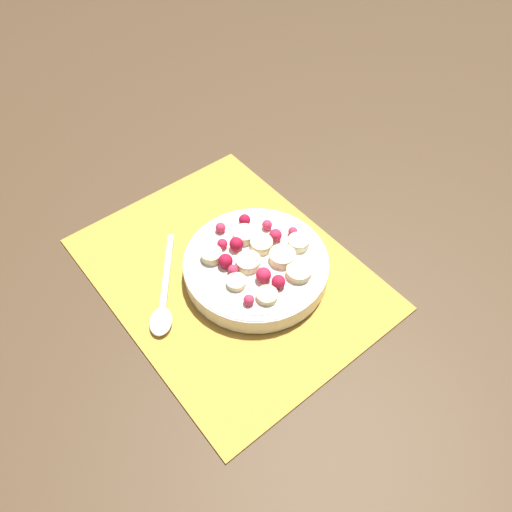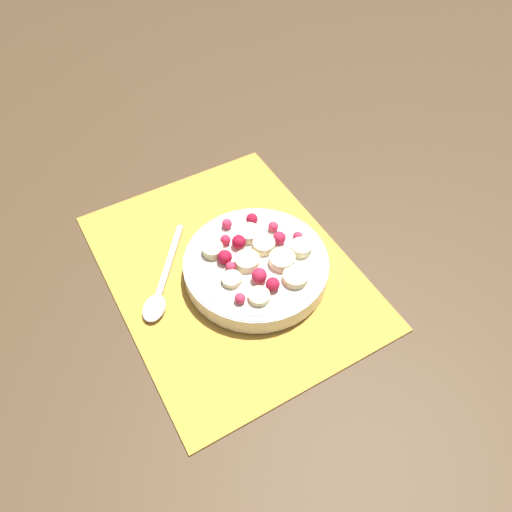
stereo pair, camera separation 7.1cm
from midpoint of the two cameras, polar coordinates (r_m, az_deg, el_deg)
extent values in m
plane|color=#4C3823|center=(0.75, -0.32, -1.82)|extent=(3.00, 3.00, 0.00)
cube|color=gold|center=(0.75, -0.32, -1.68)|extent=(0.44, 0.34, 0.01)
cylinder|color=white|center=(0.73, 2.78, -1.37)|extent=(0.21, 0.21, 0.03)
torus|color=white|center=(0.72, 2.82, -0.82)|extent=(0.21, 0.21, 0.01)
cylinder|color=white|center=(0.72, 2.83, -0.60)|extent=(0.19, 0.19, 0.00)
cylinder|color=#F4EAB7|center=(0.71, 1.85, -0.75)|extent=(0.04, 0.04, 0.01)
cylinder|color=beige|center=(0.67, 3.41, -4.81)|extent=(0.04, 0.04, 0.01)
cylinder|color=beige|center=(0.73, 3.71, 1.09)|extent=(0.04, 0.04, 0.01)
cylinder|color=beige|center=(0.72, -2.15, 0.54)|extent=(0.03, 0.03, 0.01)
cylinder|color=#F4EAB7|center=(0.74, 1.92, 2.43)|extent=(0.05, 0.05, 0.01)
cylinder|color=beige|center=(0.69, 0.15, -2.86)|extent=(0.04, 0.04, 0.01)
cylinder|color=#F4EAB7|center=(0.71, 5.86, -0.61)|extent=(0.05, 0.05, 0.01)
cylinder|color=#F4EAB7|center=(0.73, 7.97, 0.76)|extent=(0.04, 0.04, 0.01)
cylinder|color=beige|center=(0.70, 7.46, -2.60)|extent=(0.04, 0.04, 0.01)
sphere|color=#B21433|center=(0.73, 0.82, 1.48)|extent=(0.02, 0.02, 0.02)
sphere|color=#B21433|center=(0.76, 2.22, 4.08)|extent=(0.02, 0.02, 0.02)
sphere|color=red|center=(0.68, 4.93, -3.42)|extent=(0.02, 0.02, 0.02)
sphere|color=#B21433|center=(0.71, -0.72, -0.29)|extent=(0.02, 0.02, 0.02)
sphere|color=#D12347|center=(0.74, 5.46, 1.93)|extent=(0.02, 0.02, 0.02)
sphere|color=#DB3356|center=(0.75, 4.71, 3.23)|extent=(0.02, 0.02, 0.02)
sphere|color=#DB3356|center=(0.70, -0.02, -1.41)|extent=(0.01, 0.01, 0.01)
sphere|color=#DB3356|center=(0.74, 7.53, 2.10)|extent=(0.01, 0.01, 0.01)
sphere|color=#DB3356|center=(0.75, -0.65, 3.55)|extent=(0.02, 0.02, 0.02)
sphere|color=#D12347|center=(0.69, 3.34, -2.43)|extent=(0.02, 0.02, 0.02)
sphere|color=#DB3356|center=(0.67, 1.22, -5.06)|extent=(0.01, 0.01, 0.01)
sphere|color=#D12347|center=(0.73, -0.75, 1.69)|extent=(0.02, 0.02, 0.02)
cube|color=silver|center=(0.76, -7.19, -0.53)|extent=(0.12, 0.09, 0.00)
ellipsoid|color=silver|center=(0.71, -8.78, -6.09)|extent=(0.06, 0.05, 0.01)
camera|label=1|loc=(0.04, -87.13, 3.50)|focal=35.00mm
camera|label=2|loc=(0.04, 92.87, -3.50)|focal=35.00mm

